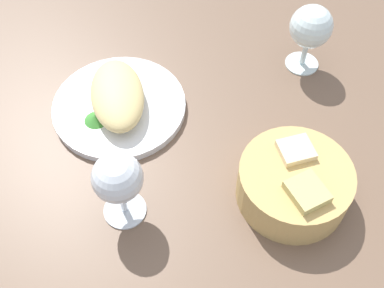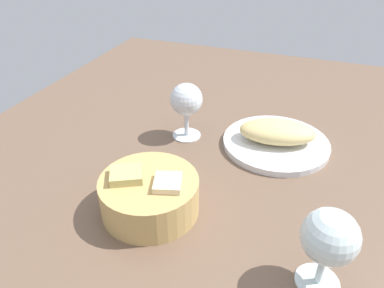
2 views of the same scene
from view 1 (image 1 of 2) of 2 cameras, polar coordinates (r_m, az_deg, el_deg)
name	(u,v)px [view 1 (image 1 of 2)]	position (r cm, az deg, el deg)	size (l,w,h in cm)	color
ground_plane	(169,109)	(85.66, -2.78, 4.16)	(140.00, 140.00, 2.00)	brown
plate	(119,106)	(84.78, -8.70, 4.50)	(23.33, 23.33, 1.40)	silver
omelette	(117,95)	(82.53, -8.96, 5.85)	(16.43, 9.05, 4.64)	#DBC27D
lettuce_garnish	(96,118)	(82.05, -11.50, 3.11)	(4.02, 4.02, 1.31)	#3A8531
bread_basket	(294,183)	(72.89, 12.18, -4.65)	(16.96, 16.96, 7.98)	tan
wine_glass_near	(118,180)	(66.20, -8.87, -4.33)	(7.25, 7.25, 13.00)	silver
wine_glass_far	(311,29)	(88.54, 14.05, 13.28)	(7.66, 7.66, 13.02)	silver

